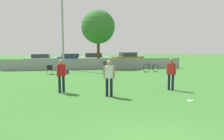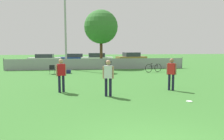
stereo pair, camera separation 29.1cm
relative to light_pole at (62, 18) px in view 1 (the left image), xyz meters
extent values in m
cube|color=gray|center=(3.19, -0.56, -4.60)|extent=(18.16, 0.03, 1.10)
cylinder|color=slate|center=(-5.89, -0.56, -4.54)|extent=(0.07, 0.07, 1.21)
cylinder|color=slate|center=(12.26, -0.56, -4.54)|extent=(0.07, 0.07, 1.21)
cylinder|color=#9E9EA3|center=(0.00, 0.00, -0.94)|extent=(0.20, 0.20, 8.42)
cylinder|color=#4C331E|center=(3.77, 1.94, -3.59)|extent=(0.32, 0.32, 3.11)
sphere|color=#33702D|center=(3.77, 1.94, -0.63)|extent=(3.76, 3.76, 3.76)
cylinder|color=#191933|center=(2.77, -12.77, -4.72)|extent=(0.13, 0.13, 0.86)
cylinder|color=#191933|center=(2.96, -12.82, -4.72)|extent=(0.13, 0.13, 0.86)
cube|color=silver|center=(2.86, -12.79, -3.99)|extent=(0.40, 0.29, 0.58)
sphere|color=tan|center=(2.86, -12.79, -3.56)|extent=(0.23, 0.23, 0.23)
cylinder|color=tan|center=(2.65, -12.75, -4.02)|extent=(0.08, 0.08, 0.58)
cylinder|color=tan|center=(3.08, -12.84, -4.02)|extent=(0.08, 0.08, 0.58)
cylinder|color=#191933|center=(6.26, -11.76, -4.72)|extent=(0.13, 0.13, 0.86)
cylinder|color=#191933|center=(6.42, -11.88, -4.72)|extent=(0.13, 0.13, 0.86)
cube|color=red|center=(6.34, -11.82, -3.99)|extent=(0.42, 0.39, 0.58)
sphere|color=#8C664C|center=(6.34, -11.82, -3.56)|extent=(0.23, 0.23, 0.23)
cylinder|color=#8C664C|center=(6.16, -11.69, -4.02)|extent=(0.08, 0.08, 0.58)
cylinder|color=#8C664C|center=(6.52, -11.96, -4.02)|extent=(0.08, 0.08, 0.58)
cylinder|color=#191933|center=(0.52, -11.62, -4.72)|extent=(0.13, 0.13, 0.86)
cylinder|color=#191933|center=(0.71, -11.55, -4.72)|extent=(0.13, 0.13, 0.86)
cube|color=#B21419|center=(0.61, -11.58, -3.99)|extent=(0.42, 0.33, 0.58)
sphere|color=tan|center=(0.61, -11.58, -3.56)|extent=(0.23, 0.23, 0.23)
cylinder|color=tan|center=(0.40, -11.66, -4.02)|extent=(0.08, 0.08, 0.58)
cylinder|color=tan|center=(0.82, -11.51, -4.02)|extent=(0.08, 0.08, 0.58)
cylinder|color=white|center=(6.16, -14.23, -5.13)|extent=(0.26, 0.26, 0.03)
torus|color=white|center=(6.16, -14.23, -5.13)|extent=(0.26, 0.26, 0.03)
cylinder|color=#333338|center=(-0.74, -3.61, -4.95)|extent=(0.02, 0.02, 0.39)
cylinder|color=#333338|center=(-1.12, -3.66, -4.95)|extent=(0.02, 0.02, 0.39)
cylinder|color=#333338|center=(-0.69, -4.00, -4.95)|extent=(0.02, 0.02, 0.39)
cylinder|color=#333338|center=(-1.07, -4.05, -4.95)|extent=(0.02, 0.02, 0.39)
cube|color=black|center=(-0.90, -3.83, -4.74)|extent=(0.49, 0.49, 0.03)
cube|color=black|center=(-0.88, -4.04, -4.55)|extent=(0.43, 0.08, 0.36)
torus|color=black|center=(7.58, -3.84, -4.77)|extent=(0.73, 0.26, 0.75)
torus|color=black|center=(8.54, -3.55, -4.77)|extent=(0.73, 0.26, 0.75)
cylinder|color=black|center=(8.06, -3.69, -4.58)|extent=(0.90, 0.30, 0.04)
cylinder|color=black|center=(7.85, -3.76, -4.58)|extent=(0.03, 0.03, 0.39)
cylinder|color=black|center=(8.46, -3.57, -4.58)|extent=(0.03, 0.03, 0.35)
cube|color=black|center=(7.85, -3.76, -4.36)|extent=(0.17, 0.10, 0.04)
cylinder|color=black|center=(8.46, -3.57, -4.40)|extent=(0.15, 0.43, 0.03)
cylinder|color=#3F3F44|center=(3.92, -3.61, -4.68)|extent=(0.59, 0.59, 0.94)
cylinder|color=black|center=(3.92, -3.61, -4.17)|extent=(0.62, 0.62, 0.08)
cube|color=navy|center=(0.33, -3.61, -5.00)|extent=(0.65, 0.36, 0.29)
cube|color=black|center=(0.33, -3.61, -4.84)|extent=(0.55, 0.04, 0.02)
cylinder|color=black|center=(-2.00, 7.78, -4.81)|extent=(0.68, 0.19, 0.67)
cylinder|color=black|center=(-2.03, 6.29, -4.81)|extent=(0.68, 0.19, 0.67)
cylinder|color=black|center=(-4.60, 7.82, -4.81)|extent=(0.68, 0.19, 0.67)
cylinder|color=black|center=(-4.63, 6.34, -4.81)|extent=(0.68, 0.19, 0.67)
cube|color=#B7B7BC|center=(-3.31, 7.06, -4.60)|extent=(4.22, 1.78, 0.64)
cube|color=#2D333D|center=(-3.31, 7.06, -4.04)|extent=(2.20, 1.54, 0.48)
cylinder|color=black|center=(1.93, 9.43, -4.84)|extent=(0.61, 0.20, 0.61)
cylinder|color=black|center=(1.88, 7.82, -4.84)|extent=(0.61, 0.20, 0.61)
cylinder|color=black|center=(-0.91, 9.52, -4.84)|extent=(0.61, 0.20, 0.61)
cylinder|color=black|center=(-0.96, 7.91, -4.84)|extent=(0.61, 0.20, 0.61)
cube|color=navy|center=(0.49, 8.67, -4.63)|extent=(4.64, 1.97, 0.66)
cube|color=#2D333D|center=(0.49, 8.67, -4.05)|extent=(2.43, 1.68, 0.49)
cylinder|color=black|center=(4.96, 7.15, -4.83)|extent=(0.66, 0.26, 0.64)
cylinder|color=black|center=(4.76, 5.66, -4.83)|extent=(0.66, 0.26, 0.64)
cylinder|color=black|center=(2.44, 7.48, -4.83)|extent=(0.66, 0.26, 0.64)
cylinder|color=black|center=(2.24, 6.00, -4.83)|extent=(0.66, 0.26, 0.64)
cube|color=white|center=(3.60, 6.57, -4.59)|extent=(4.30, 2.24, 0.73)
cube|color=#2D333D|center=(3.60, 6.57, -3.95)|extent=(2.32, 1.78, 0.55)
cylinder|color=black|center=(9.56, 8.22, -4.81)|extent=(0.70, 0.30, 0.67)
cylinder|color=black|center=(9.84, 6.73, -4.81)|extent=(0.70, 0.30, 0.67)
cylinder|color=black|center=(7.06, 7.74, -4.81)|extent=(0.70, 0.30, 0.67)
cylinder|color=black|center=(7.34, 6.25, -4.81)|extent=(0.70, 0.30, 0.67)
cube|color=olive|center=(8.45, 7.23, -4.57)|extent=(4.36, 2.47, 0.75)
cube|color=#2D333D|center=(8.45, 7.23, -3.91)|extent=(2.39, 1.90, 0.56)
camera|label=1|loc=(1.43, -22.70, -2.83)|focal=35.00mm
camera|label=2|loc=(1.72, -22.74, -2.83)|focal=35.00mm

